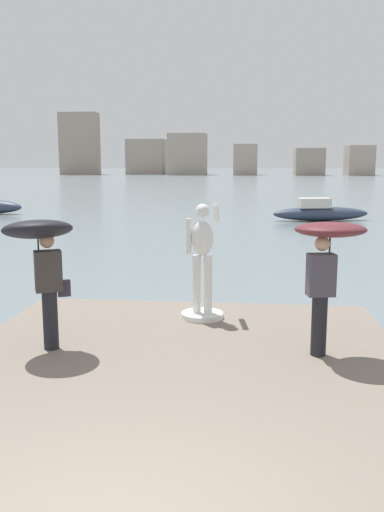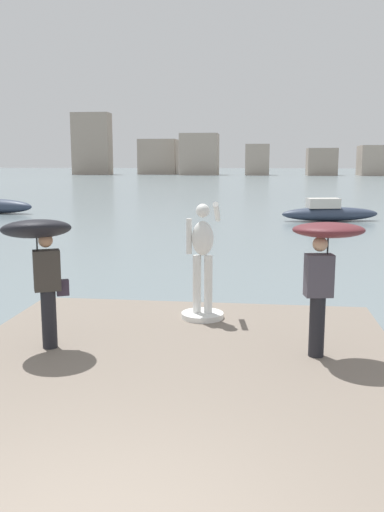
{
  "view_description": "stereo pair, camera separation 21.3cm",
  "coord_description": "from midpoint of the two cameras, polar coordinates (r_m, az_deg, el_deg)",
  "views": [
    {
      "loc": [
        0.93,
        -3.4,
        3.16
      ],
      "look_at": [
        0.0,
        5.86,
        1.55
      ],
      "focal_mm": 38.63,
      "sensor_mm": 36.0,
      "label": 1
    },
    {
      "loc": [
        1.14,
        -3.38,
        3.16
      ],
      "look_at": [
        0.0,
        5.86,
        1.55
      ],
      "focal_mm": 38.63,
      "sensor_mm": 36.0,
      "label": 2
    }
  ],
  "objects": [
    {
      "name": "statue_white_figure",
      "position": [
        9.68,
        1.74,
        -1.36
      ],
      "size": [
        0.75,
        0.94,
        2.07
      ],
      "color": "white",
      "rests_on": "pier"
    },
    {
      "name": "boat_near",
      "position": [
        30.19,
        14.2,
        4.39
      ],
      "size": [
        5.29,
        2.11,
        1.21
      ],
      "color": "#2D384C",
      "rests_on": "ground"
    },
    {
      "name": "ground_plane",
      "position": [
        43.52,
        5.69,
        5.62
      ],
      "size": [
        400.0,
        400.0,
        0.0
      ],
      "primitive_type": "plane",
      "color": "slate"
    },
    {
      "name": "pier",
      "position": [
        6.3,
        -3.43,
        -18.23
      ],
      "size": [
        6.42,
        10.15,
        0.4
      ],
      "primitive_type": "cube",
      "color": "slate",
      "rests_on": "ground"
    },
    {
      "name": "onlooker_right",
      "position": [
        7.92,
        14.35,
        0.44
      ],
      "size": [
        1.15,
        1.15,
        1.94
      ],
      "color": "black",
      "rests_on": "pier"
    },
    {
      "name": "onlooker_left",
      "position": [
        8.27,
        -14.78,
        1.0
      ],
      "size": [
        1.35,
        1.37,
        2.01
      ],
      "color": "black",
      "rests_on": "pier"
    },
    {
      "name": "distant_skyline",
      "position": [
        126.92,
        3.3,
        10.41
      ],
      "size": [
        86.0,
        12.58,
        13.99
      ],
      "color": "gray",
      "rests_on": "ground"
    }
  ]
}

